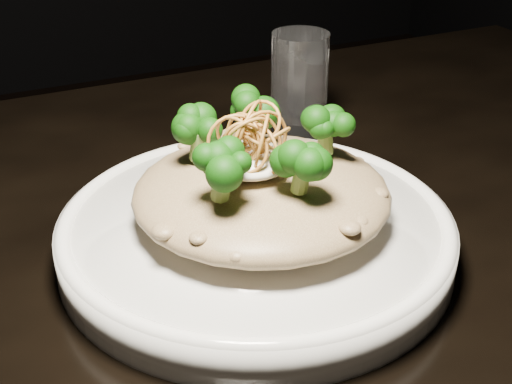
% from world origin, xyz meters
% --- Properties ---
extents(table, '(1.10, 0.80, 0.75)m').
position_xyz_m(table, '(0.00, 0.00, 0.67)').
color(table, black).
rests_on(table, ground).
extents(plate, '(0.31, 0.31, 0.03)m').
position_xyz_m(plate, '(-0.08, -0.03, 0.77)').
color(plate, white).
rests_on(plate, table).
extents(risotto, '(0.20, 0.20, 0.04)m').
position_xyz_m(risotto, '(-0.08, -0.03, 0.80)').
color(risotto, brown).
rests_on(risotto, plate).
extents(broccoli, '(0.15, 0.15, 0.05)m').
position_xyz_m(broccoli, '(-0.08, -0.03, 0.85)').
color(broccoli, black).
rests_on(broccoli, risotto).
extents(cheese, '(0.06, 0.06, 0.02)m').
position_xyz_m(cheese, '(-0.09, -0.03, 0.83)').
color(cheese, white).
rests_on(cheese, risotto).
extents(shallots, '(0.05, 0.05, 0.03)m').
position_xyz_m(shallots, '(-0.08, -0.03, 0.86)').
color(shallots, brown).
rests_on(shallots, cheese).
extents(drinking_glass, '(0.07, 0.07, 0.11)m').
position_xyz_m(drinking_glass, '(0.07, 0.17, 0.80)').
color(drinking_glass, white).
rests_on(drinking_glass, table).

